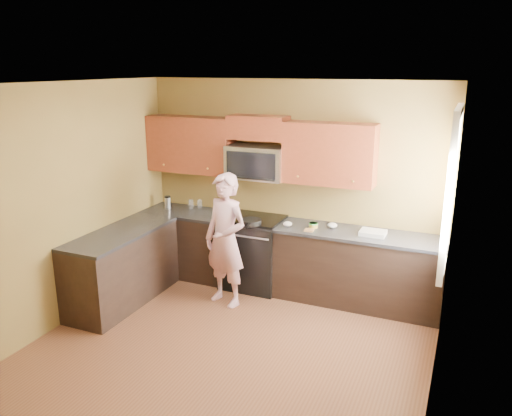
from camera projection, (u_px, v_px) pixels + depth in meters
The scene contains 27 objects.
floor at pixel (224, 354), 5.23m from camera, with size 4.00×4.00×0.00m, color brown.
ceiling at pixel (219, 84), 4.50m from camera, with size 4.00×4.00×0.00m, color white.
wall_back at pixel (291, 185), 6.64m from camera, with size 4.00×4.00×0.00m, color brown.
wall_front at pixel (74, 323), 3.10m from camera, with size 4.00×4.00×0.00m, color brown.
wall_left at pixel (61, 207), 5.62m from camera, with size 4.00×4.00×0.00m, color brown.
wall_right at pixel (443, 259), 4.11m from camera, with size 4.00×4.00×0.00m, color brown.
cabinet_back_run at pixel (282, 258), 6.62m from camera, with size 4.00×0.60×0.88m, color black.
cabinet_left_run at pixel (122, 268), 6.29m from camera, with size 0.60×1.60×0.88m, color black.
countertop_back at pixel (282, 225), 6.48m from camera, with size 4.00×0.62×0.04m, color black.
countertop_left at pixel (120, 233), 6.16m from camera, with size 0.62×1.60×0.04m, color black.
stove at pixel (253, 252), 6.74m from camera, with size 0.76×0.65×0.95m, color black, non-canonical shape.
microwave at pixel (257, 178), 6.58m from camera, with size 0.76×0.40×0.42m, color silver, non-canonical shape.
upper_cab_left at pixel (192, 172), 6.99m from camera, with size 1.22×0.33×0.75m, color maroon, non-canonical shape.
upper_cab_right at pixel (328, 184), 6.26m from camera, with size 1.12×0.33×0.75m, color maroon, non-canonical shape.
upper_cab_over_mw at pixel (258, 128), 6.44m from camera, with size 0.76×0.33×0.30m, color maroon.
window at pixel (452, 191), 5.10m from camera, with size 0.06×1.06×1.66m, color white, non-canonical shape.
woman at pixel (226, 240), 6.15m from camera, with size 0.60×0.39×1.64m, color #CB657D.
frying_pan at pixel (251, 224), 6.35m from camera, with size 0.26×0.46×0.06m, color black, non-canonical shape.
butter_tub at pixel (313, 228), 6.30m from camera, with size 0.11×0.11×0.08m, color gold, non-canonical shape.
toast_slice at pixel (309, 230), 6.18m from camera, with size 0.11×0.11×0.01m, color #B27F47.
napkin_a at pixel (288, 224), 6.34m from camera, with size 0.11×0.12×0.06m, color silver.
napkin_b at pixel (332, 225), 6.28m from camera, with size 0.12×0.13×0.07m, color silver.
dish_towel at pixel (373, 233), 6.03m from camera, with size 0.30×0.24×0.05m, color silver.
travel_mug at pixel (168, 209), 7.13m from camera, with size 0.09×0.09×0.18m, color silver, non-canonical shape.
glass_a at pixel (191, 204), 7.15m from camera, with size 0.07×0.07×0.12m, color silver.
glass_b at pixel (200, 204), 7.14m from camera, with size 0.07×0.07×0.12m, color silver.
glass_c at pixel (221, 207), 6.98m from camera, with size 0.07×0.07×0.12m, color silver.
Camera 1 is at (2.12, -4.13, 2.87)m, focal length 35.67 mm.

